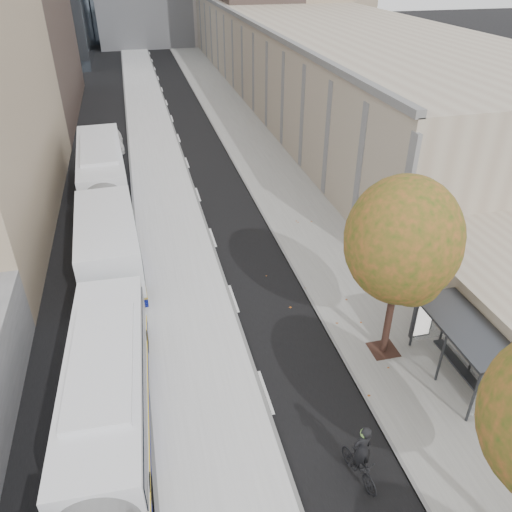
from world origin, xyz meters
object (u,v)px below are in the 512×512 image
object	(u,v)px
bus_far	(105,196)
distant_car	(112,140)
bus_shelter	(469,334)
cyclist	(360,460)
bus_near	(101,492)

from	to	relation	value
bus_far	distant_car	bearing A→B (deg)	86.21
bus_far	distant_car	xyz separation A→B (m)	(0.24, 13.25, -1.01)
distant_car	bus_shelter	bearing A→B (deg)	-69.49
distant_car	bus_far	bearing A→B (deg)	-94.08
cyclist	bus_far	bearing A→B (deg)	99.50
bus_shelter	cyclist	distance (m)	6.38
bus_shelter	distant_car	bearing A→B (deg)	113.55
bus_near	bus_far	world-z (taller)	bus_far
bus_shelter	bus_far	xyz separation A→B (m)	(-13.12, 16.30, -0.45)
bus_near	bus_shelter	bearing A→B (deg)	14.36
bus_near	distant_car	distance (m)	32.32
bus_shelter	bus_far	world-z (taller)	bus_far
bus_near	distant_car	xyz separation A→B (m)	(0.10, 32.31, -0.82)
bus_near	cyclist	bearing A→B (deg)	0.12
bus_shelter	bus_far	size ratio (longest dim) A/B	0.23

